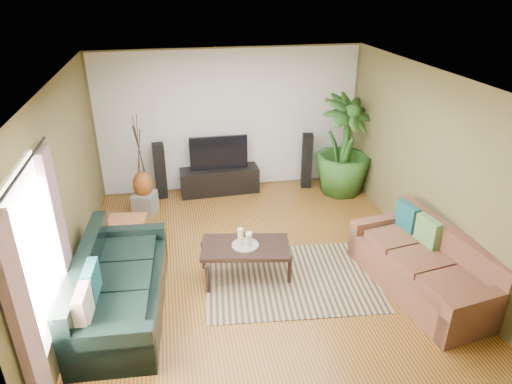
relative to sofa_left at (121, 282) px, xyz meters
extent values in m
plane|color=olive|center=(1.88, 0.72, -0.42)|extent=(5.50, 5.50, 0.00)
plane|color=white|center=(1.88, 0.72, 2.28)|extent=(5.50, 5.50, 0.00)
plane|color=brown|center=(1.88, 3.47, 0.93)|extent=(5.00, 0.00, 5.00)
plane|color=brown|center=(1.88, -2.03, 0.93)|extent=(5.00, 0.00, 5.00)
plane|color=brown|center=(-0.62, 0.72, 0.92)|extent=(0.00, 5.50, 5.50)
plane|color=brown|center=(4.38, 0.72, 0.92)|extent=(0.00, 5.50, 5.50)
plane|color=white|center=(1.88, 3.46, 0.93)|extent=(4.90, 0.00, 4.90)
plane|color=white|center=(-0.60, -0.88, 0.97)|extent=(0.00, 1.80, 1.80)
cube|color=gray|center=(-0.55, -1.63, 0.72)|extent=(0.08, 0.35, 2.20)
cube|color=gray|center=(-0.55, -0.13, 0.72)|extent=(0.08, 0.35, 2.20)
cylinder|color=black|center=(-0.55, -0.88, 1.87)|extent=(0.03, 1.90, 0.03)
cube|color=black|center=(0.00, 0.00, 0.00)|extent=(1.12, 2.32, 0.85)
cube|color=brown|center=(3.87, -0.33, 0.00)|extent=(1.27, 2.23, 0.85)
cube|color=tan|center=(2.24, 0.21, -0.42)|extent=(2.53, 1.90, 0.01)
cube|color=black|center=(1.63, 0.42, -0.18)|extent=(1.30, 0.86, 0.49)
cylinder|color=gray|center=(1.63, 0.42, 0.07)|extent=(0.37, 0.37, 0.02)
cylinder|color=beige|center=(1.57, 0.45, 0.20)|extent=(0.08, 0.08, 0.24)
cylinder|color=beige|center=(1.67, 0.38, 0.17)|extent=(0.08, 0.08, 0.19)
cylinder|color=beige|center=(1.70, 0.48, 0.16)|extent=(0.08, 0.08, 0.15)
cube|color=black|center=(1.61, 3.22, -0.18)|extent=(1.50, 0.50, 0.50)
cube|color=black|center=(1.61, 3.22, 0.39)|extent=(1.09, 0.06, 0.65)
cube|color=black|center=(0.50, 3.22, 0.11)|extent=(0.22, 0.24, 1.07)
cube|color=black|center=(3.34, 3.18, 0.12)|extent=(0.24, 0.25, 1.09)
imported|color=#24511B|center=(3.93, 2.78, 0.52)|extent=(1.41, 1.41, 1.88)
cylinder|color=black|center=(3.93, 2.78, -0.29)|extent=(0.35, 0.35, 0.27)
cube|color=gray|center=(0.20, 2.65, -0.24)|extent=(0.48, 0.48, 0.37)
ellipsoid|color=brown|center=(0.20, 2.65, 0.12)|extent=(0.34, 0.34, 0.48)
cube|color=#995232|center=(0.00, 1.26, -0.13)|extent=(0.62, 0.62, 0.59)
camera|label=1|loc=(0.76, -4.83, 3.42)|focal=32.00mm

